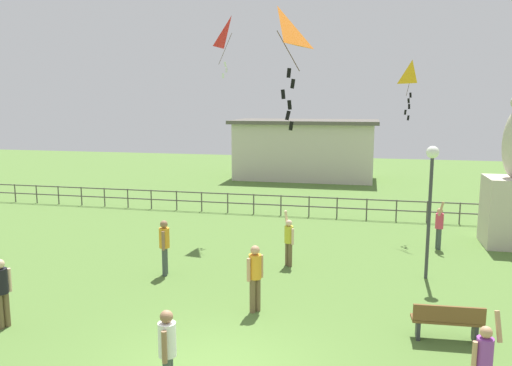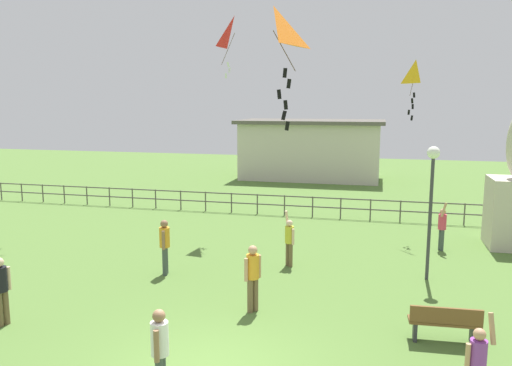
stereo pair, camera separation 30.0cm
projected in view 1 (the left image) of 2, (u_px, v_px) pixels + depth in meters
The scene contains 15 objects.
statue_monument at pixel (511, 199), 18.08m from camera, with size 1.79×1.79×5.48m.
lamppost at pixel (431, 182), 14.48m from camera, with size 0.36×0.36×3.95m.
park_bench at pixel (447, 321), 10.92m from camera, with size 1.52×0.50×0.85m.
person_0 at pixel (255, 274), 12.39m from camera, with size 0.34×0.44×1.71m.
person_1 at pixel (1, 288), 11.50m from camera, with size 0.36×0.48×1.93m.
person_2 at pixel (167, 349), 8.63m from camera, with size 0.31×0.50×1.67m.
person_3 at pixel (289, 239), 15.93m from camera, with size 0.38×0.41×1.78m.
person_5 at pixel (439, 225), 17.77m from camera, with size 0.28×0.48×1.77m.
person_6 at pixel (484, 361), 8.37m from camera, with size 0.48×0.29×1.77m.
person_7 at pixel (164, 244), 15.07m from camera, with size 0.31×0.50×1.70m.
kite_0 at pixel (412, 75), 19.36m from camera, with size 0.69×0.73×2.32m.
kite_3 at pixel (278, 36), 10.43m from camera, with size 0.93×1.12×2.50m.
kite_4 at pixel (231, 35), 19.37m from camera, with size 0.92×0.83×2.32m.
waterfront_railing at pixel (298, 203), 23.05m from camera, with size 36.03×0.06×0.95m.
pavilion_building at pixel (305, 149), 34.65m from camera, with size 9.84×5.36×4.02m.
Camera 1 is at (2.76, -8.48, 5.16)m, focal length 35.13 mm.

